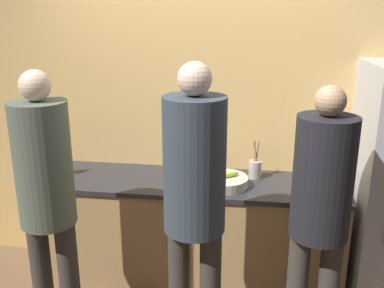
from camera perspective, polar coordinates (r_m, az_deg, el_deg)
wall_back at (r=3.43m, az=1.25°, el=3.61°), size 5.20×0.06×2.60m
counter at (r=3.45m, az=0.52°, el=-11.61°), size 2.22×0.66×0.88m
person_left at (r=2.74m, az=-18.85°, el=-6.00°), size 0.34×0.34×1.80m
person_center at (r=2.45m, az=0.34°, el=-6.50°), size 0.35×0.35×1.86m
person_right at (r=2.62m, az=16.76°, el=-7.69°), size 0.35×0.35×1.73m
fruit_bowl at (r=3.14m, az=4.21°, el=-4.98°), size 0.36×0.36×0.11m
utensil_crock at (r=3.30m, az=8.41°, el=-3.24°), size 0.10×0.10×0.30m
bottle_red at (r=3.49m, az=-16.49°, el=-2.72°), size 0.08×0.08×0.19m
cup_yellow at (r=3.14m, az=15.02°, el=-5.46°), size 0.09×0.09×0.08m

